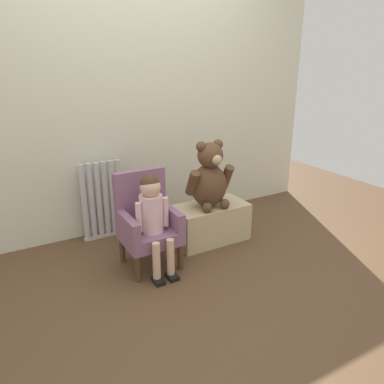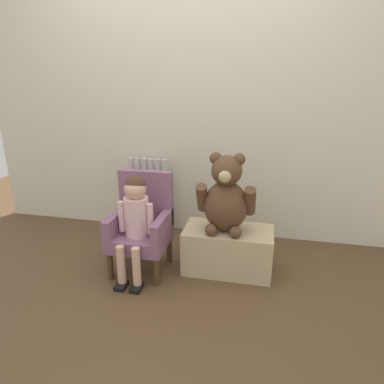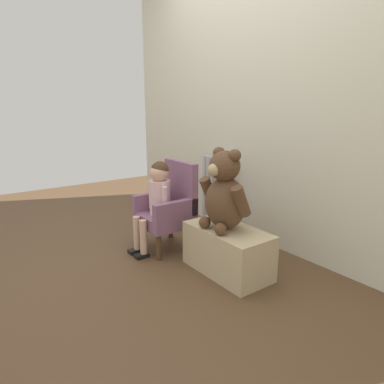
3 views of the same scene
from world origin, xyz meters
name	(u,v)px [view 3 (image 3 of 3)]	position (x,y,z in m)	size (l,w,h in m)	color
ground_plane	(125,273)	(0.00, 0.00, 0.00)	(6.00, 6.00, 0.00)	brown
back_wall	(256,101)	(0.00, 1.25, 1.20)	(3.80, 0.05, 2.40)	beige
radiator	(214,193)	(-0.37, 1.13, 0.34)	(0.37, 0.05, 0.69)	#BBB7B9
child_armchair	(170,207)	(-0.22, 0.52, 0.35)	(0.40, 0.39, 0.72)	#815672
child_figure	(157,193)	(-0.22, 0.40, 0.48)	(0.25, 0.35, 0.74)	beige
low_bench	(227,250)	(0.41, 0.61, 0.16)	(0.64, 0.34, 0.33)	tan
large_teddy_bear	(225,194)	(0.38, 0.59, 0.57)	(0.41, 0.29, 0.56)	brown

